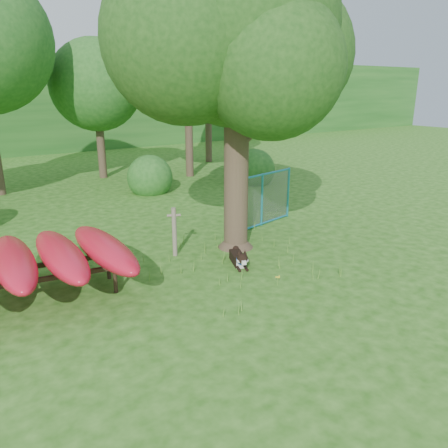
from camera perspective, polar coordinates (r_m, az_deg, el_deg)
ground at (r=9.49m, az=3.15°, el=-7.78°), size 80.00×80.00×0.00m
oak_tree at (r=10.92m, az=1.46°, el=23.28°), size 6.35×5.64×7.72m
wooden_post at (r=10.84m, az=-6.50°, el=-0.87°), size 0.33×0.19×1.24m
kayak_rack at (r=9.28m, az=-23.14°, el=-4.17°), size 3.43×3.66×1.11m
husky_dog at (r=10.33m, az=2.00°, el=-4.54°), size 0.61×1.03×0.49m
fence_section at (r=13.18m, az=4.97°, el=3.17°), size 2.70×0.62×2.67m
wildflower_clump at (r=9.41m, az=7.05°, el=-6.99°), size 0.10×0.10×0.21m
bg_tree_c at (r=20.90m, az=-16.39°, el=16.98°), size 4.00×4.00×6.12m
bg_tree_d at (r=20.55m, az=-4.82°, el=20.32°), size 4.80×4.80×7.50m
bg_tree_e at (r=24.68m, az=-2.12°, el=20.22°), size 4.60×4.60×7.55m
shrub_right at (r=19.32m, az=3.93°, el=5.35°), size 1.80×1.80×1.80m
shrub_mid at (r=17.83m, az=-9.56°, el=4.12°), size 1.80×1.80×1.80m
wooded_hillside at (r=35.18m, az=-26.81°, el=13.98°), size 80.00×12.00×6.00m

